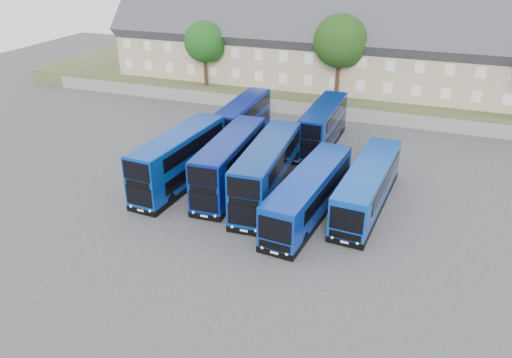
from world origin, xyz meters
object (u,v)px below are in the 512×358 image
object	(u,v)px
coach_east_a	(309,195)
tree_mid	(342,43)
dd_front_left	(179,161)
tree_west	(206,43)
dd_front_mid	(230,164)

from	to	relation	value
coach_east_a	tree_mid	size ratio (longest dim) A/B	1.36
dd_front_left	coach_east_a	world-z (taller)	dd_front_left
tree_west	tree_mid	bearing A→B (deg)	1.79
dd_front_left	tree_west	distance (m)	23.65
dd_front_mid	coach_east_a	distance (m)	7.28
coach_east_a	tree_west	bearing A→B (deg)	135.07
dd_front_left	dd_front_mid	size ratio (longest dim) A/B	1.01
dd_front_mid	tree_west	distance (m)	24.59
dd_front_left	dd_front_mid	world-z (taller)	dd_front_left
tree_mid	tree_west	bearing A→B (deg)	-178.21
dd_front_left	dd_front_mid	bearing A→B (deg)	15.80
dd_front_left	tree_west	bearing A→B (deg)	113.94
coach_east_a	tree_mid	xyz separation A→B (m)	(-2.96, 23.38, 6.42)
tree_west	tree_mid	xyz separation A→B (m)	(16.00, 0.50, 1.02)
dd_front_mid	tree_west	size ratio (longest dim) A/B	1.45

